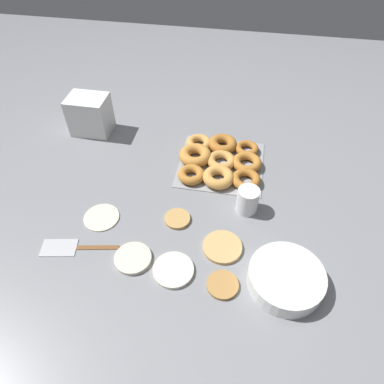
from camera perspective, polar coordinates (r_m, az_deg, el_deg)
The scene contains 12 objects.
ground_plane at distance 1.10m, azimuth -4.38°, elevation -3.45°, with size 3.00×3.00×0.00m, color gray.
pancake_0 at distance 1.11m, azimuth -14.86°, elevation -4.05°, with size 0.11×0.11×0.01m, color beige.
pancake_1 at distance 1.07m, azimuth -2.46°, elevation -4.48°, with size 0.08×0.08×0.01m, color tan.
pancake_2 at distance 1.00m, azimuth -9.81°, elevation -10.83°, with size 0.11×0.11×0.01m, color beige.
pancake_3 at distance 1.01m, azimuth 5.07°, elevation -9.11°, with size 0.12×0.12×0.01m, color tan.
pancake_4 at distance 0.95m, azimuth 5.12°, elevation -15.16°, with size 0.09×0.09×0.01m, color #B27F42.
pancake_5 at distance 0.97m, azimuth -3.13°, elevation -12.85°, with size 0.11×0.11×0.01m, color silver.
donut_tray at distance 1.24m, azimuth 4.50°, elevation 5.24°, with size 0.31×0.29×0.04m.
batter_bowl at distance 0.96m, azimuth 15.36°, elevation -13.71°, with size 0.20×0.20×0.05m.
container_stack at distance 1.43m, azimuth -16.63°, elevation 12.24°, with size 0.15×0.12×0.15m.
paper_cup at distance 1.08m, azimuth 9.25°, elevation -1.35°, with size 0.07×0.07×0.09m.
spatula at distance 1.07m, azimuth -20.03°, elevation -8.67°, with size 0.23×0.08×0.01m.
Camera 1 is at (-0.21, 0.68, 0.84)m, focal length 32.00 mm.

